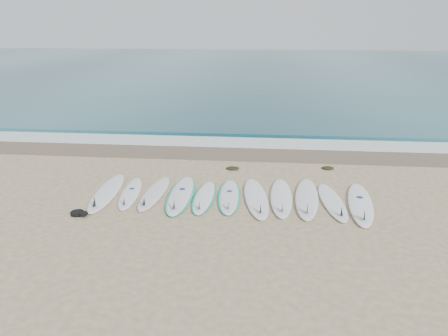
# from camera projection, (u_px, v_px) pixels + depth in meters

# --- Properties ---
(ground) EXTENTS (120.00, 120.00, 0.00)m
(ground) POSITION_uv_depth(u_px,v_px,m) (229.00, 199.00, 11.45)
(ground) COLOR tan
(ocean) EXTENTS (120.00, 55.00, 0.03)m
(ocean) POSITION_uv_depth(u_px,v_px,m) (258.00, 68.00, 42.06)
(ocean) COLOR #225A67
(ocean) RESTS_ON ground
(wet_sand_band) EXTENTS (120.00, 1.80, 0.01)m
(wet_sand_band) POSITION_uv_depth(u_px,v_px,m) (239.00, 153.00, 15.31)
(wet_sand_band) COLOR brown
(wet_sand_band) RESTS_ON ground
(foam_band) EXTENTS (120.00, 1.40, 0.04)m
(foam_band) POSITION_uv_depth(u_px,v_px,m) (242.00, 143.00, 16.63)
(foam_band) COLOR silver
(foam_band) RESTS_ON ground
(wave_crest) EXTENTS (120.00, 1.00, 0.10)m
(wave_crest) POSITION_uv_depth(u_px,v_px,m) (244.00, 132.00, 18.03)
(wave_crest) COLOR #225A67
(wave_crest) RESTS_ON ground
(surfboard_0) EXTENTS (0.77, 2.87, 0.36)m
(surfboard_0) POSITION_uv_depth(u_px,v_px,m) (106.00, 193.00, 11.68)
(surfboard_0) COLOR white
(surfboard_0) RESTS_ON ground
(surfboard_1) EXTENTS (0.77, 2.37, 0.30)m
(surfboard_1) POSITION_uv_depth(u_px,v_px,m) (130.00, 194.00, 11.67)
(surfboard_1) COLOR white
(surfboard_1) RESTS_ON ground
(surfboard_2) EXTENTS (0.60, 2.52, 0.32)m
(surfboard_2) POSITION_uv_depth(u_px,v_px,m) (154.00, 193.00, 11.67)
(surfboard_2) COLOR silver
(surfboard_2) RESTS_ON ground
(surfboard_3) EXTENTS (0.77, 2.82, 0.36)m
(surfboard_3) POSITION_uv_depth(u_px,v_px,m) (181.00, 195.00, 11.58)
(surfboard_3) COLOR white
(surfboard_3) RESTS_ON ground
(surfboard_4) EXTENTS (0.57, 2.31, 0.29)m
(surfboard_4) POSITION_uv_depth(u_px,v_px,m) (204.00, 197.00, 11.45)
(surfboard_4) COLOR white
(surfboard_4) RESTS_ON ground
(surfboard_5) EXTENTS (0.73, 2.49, 0.31)m
(surfboard_5) POSITION_uv_depth(u_px,v_px,m) (229.00, 196.00, 11.50)
(surfboard_5) COLOR white
(surfboard_5) RESTS_ON ground
(surfboard_6) EXTENTS (0.94, 2.87, 0.36)m
(surfboard_6) POSITION_uv_depth(u_px,v_px,m) (256.00, 198.00, 11.34)
(surfboard_6) COLOR white
(surfboard_6) RESTS_ON ground
(surfboard_7) EXTENTS (0.58, 2.72, 0.35)m
(surfboard_7) POSITION_uv_depth(u_px,v_px,m) (281.00, 197.00, 11.38)
(surfboard_7) COLOR white
(surfboard_7) RESTS_ON ground
(surfboard_8) EXTENTS (0.82, 2.92, 0.37)m
(surfboard_8) POSITION_uv_depth(u_px,v_px,m) (307.00, 198.00, 11.33)
(surfboard_8) COLOR white
(surfboard_8) RESTS_ON ground
(surfboard_9) EXTENTS (0.75, 2.57, 0.32)m
(surfboard_9) POSITION_uv_depth(u_px,v_px,m) (333.00, 202.00, 11.11)
(surfboard_9) COLOR white
(surfboard_9) RESTS_ON ground
(surfboard_10) EXTENTS (0.93, 2.94, 0.37)m
(surfboard_10) POSITION_uv_depth(u_px,v_px,m) (361.00, 204.00, 10.97)
(surfboard_10) COLOR white
(surfboard_10) RESTS_ON ground
(seaweed_near) EXTENTS (0.41, 0.32, 0.08)m
(seaweed_near) POSITION_uv_depth(u_px,v_px,m) (233.00, 168.00, 13.69)
(seaweed_near) COLOR black
(seaweed_near) RESTS_ON ground
(seaweed_far) EXTENTS (0.38, 0.30, 0.07)m
(seaweed_far) POSITION_uv_depth(u_px,v_px,m) (328.00, 168.00, 13.72)
(seaweed_far) COLOR black
(seaweed_far) RESTS_ON ground
(leash_coil) EXTENTS (0.46, 0.36, 0.11)m
(leash_coil) POSITION_uv_depth(u_px,v_px,m) (79.00, 213.00, 10.48)
(leash_coil) COLOR black
(leash_coil) RESTS_ON ground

